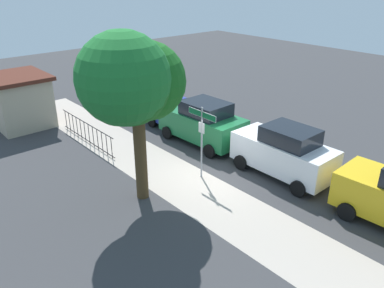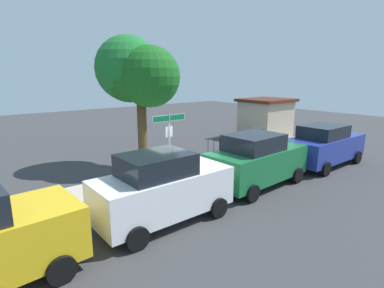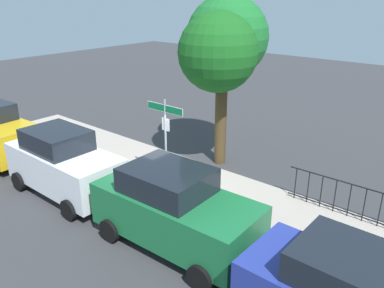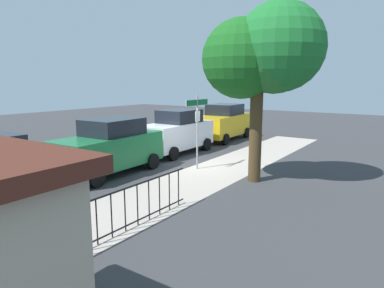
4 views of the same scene
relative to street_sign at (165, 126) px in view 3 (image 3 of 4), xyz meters
The scene contains 7 objects.
ground_plane 2.17m from the street_sign, 114.16° to the right, with size 60.00×60.00×0.00m, color #38383A.
sidewalk_strip 2.94m from the street_sign, 26.28° to the left, with size 24.00×2.60×0.00m, color #B1A396.
street_sign is the anchor object (origin of this frame).
shade_tree 3.79m from the street_sign, 86.82° to the left, with size 3.34×4.05×6.18m.
car_white 3.50m from the street_sign, 128.99° to the right, with size 4.22×1.97×2.16m.
car_green 3.64m from the street_sign, 43.28° to the right, with size 4.44×2.22×2.13m.
iron_fence 6.65m from the street_sign, 17.08° to the left, with size 5.10×0.04×1.07m.
Camera 3 is at (8.59, -8.36, 6.21)m, focal length 36.54 mm.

